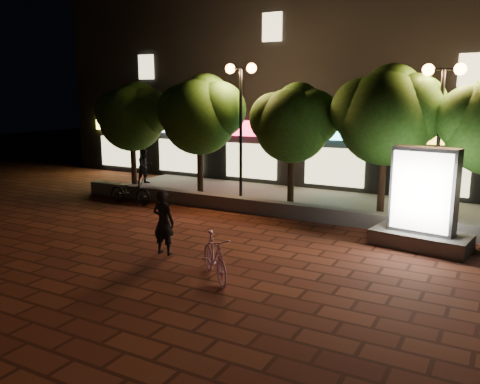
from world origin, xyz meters
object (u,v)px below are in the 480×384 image
Objects in this scene: street_lamp_right at (441,103)px; rider at (163,222)px; tree_left at (201,112)px; pedestrian at (145,166)px; scooter_pink at (215,257)px; tree_far_left at (133,114)px; tree_right at (388,112)px; scooter_parked at (130,191)px; street_lamp_left at (241,97)px; tree_mid at (294,120)px; ad_kiosk at (423,208)px.

rider is at bearing -132.24° from street_lamp_right.
pedestrian is (-3.76, 0.94, -2.56)m from tree_left.
pedestrian is at bearing 89.17° from scooter_pink.
tree_right is at bearing 0.00° from tree_far_left.
scooter_pink is 8.64m from scooter_parked.
street_lamp_left is 3.01× the size of rider.
tree_mid is 7.12m from rider.
street_lamp_right is 2.60× the size of scooter_parked.
street_lamp_right reaches higher than ad_kiosk.
tree_right is at bearing 2.81° from street_lamp_left.
ad_kiosk is (7.03, -2.53, -2.91)m from street_lamp_left.
pedestrian is (-12.73, 3.73, -0.23)m from ad_kiosk.
ad_kiosk is at bearing -147.81° from rider.
tree_mid is 8.15m from pedestrian.
street_lamp_right reaches higher than tree_mid.
tree_right is 2.94× the size of rider.
pedestrian is (-12.70, 1.20, -3.01)m from street_lamp_right.
scooter_pink is 1.11× the size of pedestrian.
tree_far_left is 2.60m from pedestrian.
tree_mid is 2.61× the size of rider.
street_lamp_left is (5.45, -0.26, 0.74)m from tree_far_left.
tree_far_left is at bearing 35.82° from scooter_parked.
tree_right is (10.80, 0.00, 0.27)m from tree_far_left.
tree_far_left is 9.71m from rider.
street_lamp_right reaches higher than scooter_parked.
street_lamp_right reaches higher than tree_left.
street_lamp_right is at bearing -77.92° from pedestrian.
scooter_pink is (-3.71, -4.78, -0.58)m from ad_kiosk.
rider is 10.26m from pedestrian.
ad_kiosk is (1.68, -2.80, -2.45)m from tree_right.
tree_left is at bearing -66.06° from rider.
street_lamp_left is 5.52m from scooter_parked.
scooter_parked is at bearing -53.65° from tree_far_left.
street_lamp_right is at bearing 15.82° from scooter_pink.
street_lamp_right is 9.16m from rider.
tree_right is 11.42m from pedestrian.
tree_far_left is 2.41× the size of scooter_parked.
tree_left is 7.80m from rider.
rider is at bearing -131.54° from scooter_parked.
street_lamp_left is at bearing 160.18° from ad_kiosk.
tree_far_left is at bearing 178.79° from street_lamp_right.
street_lamp_left reaches higher than pedestrian.
tree_far_left is at bearing 167.37° from ad_kiosk.
tree_right reaches higher than pedestrian.
tree_left reaches higher than ad_kiosk.
tree_mid is 8.14m from scooter_pink.
tree_mid is at bearing 52.03° from scooter_pink.
tree_far_left is at bearing -180.00° from tree_left.
street_lamp_left is at bearing -84.40° from pedestrian.
scooter_parked is (-8.99, -2.46, -3.06)m from tree_right.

